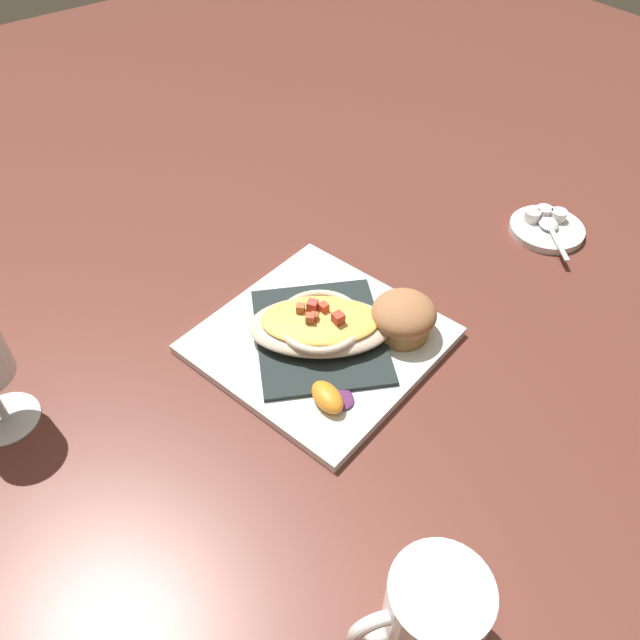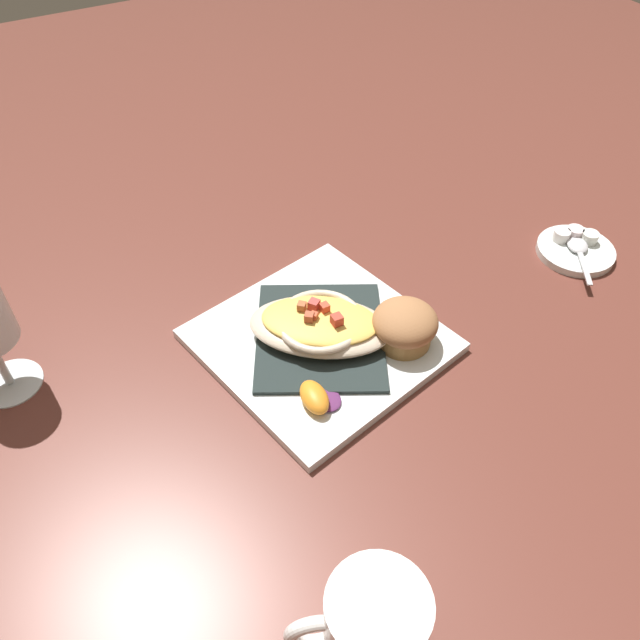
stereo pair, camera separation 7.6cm
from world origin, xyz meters
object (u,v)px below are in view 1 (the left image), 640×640
at_px(square_plate, 320,340).
at_px(creamer_saucer, 547,229).
at_px(creamer_cup_0, 558,215).
at_px(creamer_cup_1, 544,212).
at_px(gratin_dish, 320,324).
at_px(muffin, 404,317).
at_px(coffee_mug, 432,615).
at_px(spoon, 549,226).
at_px(orange_garnish, 329,397).
at_px(creamer_cup_2, 533,216).

bearing_deg(square_plate, creamer_saucer, -93.56).
bearing_deg(creamer_cup_0, creamer_cup_1, 30.01).
bearing_deg(gratin_dish, square_plate, -179.10).
relative_size(muffin, creamer_saucer, 0.73).
relative_size(muffin, creamer_cup_0, 3.33).
bearing_deg(coffee_mug, gratin_dish, -22.16).
height_order(muffin, spoon, muffin).
distance_m(orange_garnish, creamer_cup_0, 0.49).
bearing_deg(creamer_saucer, creamer_cup_1, -34.21).
relative_size(gratin_dish, creamer_cup_0, 8.40).
relative_size(muffin, coffee_mug, 0.69).
bearing_deg(creamer_saucer, spoon, 145.79).
bearing_deg(muffin, gratin_dish, 57.27).
relative_size(gratin_dish, creamer_cup_2, 8.40).
relative_size(creamer_saucer, creamer_cup_0, 4.58).
bearing_deg(creamer_cup_1, spoon, 145.79).
bearing_deg(orange_garnish, creamer_cup_2, -79.54).
xyz_separation_m(coffee_mug, creamer_saucer, (0.30, -0.54, -0.04)).
xyz_separation_m(muffin, creamer_saucer, (0.03, -0.32, -0.03)).
height_order(square_plate, muffin, muffin).
distance_m(orange_garnish, spoon, 0.46).
distance_m(gratin_dish, creamer_cup_2, 0.40).
bearing_deg(creamer_cup_2, coffee_mug, 121.36).
bearing_deg(creamer_cup_2, orange_garnish, 100.46).
relative_size(gratin_dish, orange_garnish, 3.55).
distance_m(creamer_saucer, creamer_cup_1, 0.03).
relative_size(coffee_mug, creamer_cup_0, 4.80).
xyz_separation_m(square_plate, muffin, (-0.06, -0.09, 0.03)).
distance_m(orange_garnish, creamer_cup_1, 0.48).
bearing_deg(square_plate, creamer_cup_2, -90.27).
xyz_separation_m(square_plate, creamer_cup_2, (-0.00, -0.40, 0.01)).
height_order(coffee_mug, creamer_saucer, coffee_mug).
height_order(coffee_mug, spoon, coffee_mug).
bearing_deg(creamer_cup_1, coffee_mug, 120.14).
distance_m(gratin_dish, muffin, 0.10).
distance_m(creamer_cup_0, creamer_cup_2, 0.04).
bearing_deg(creamer_cup_1, orange_garnish, 99.64).
bearing_deg(creamer_cup_1, creamer_cup_2, 81.58).
height_order(spoon, creamer_cup_0, creamer_cup_0).
height_order(square_plate, creamer_cup_2, creamer_cup_2).
bearing_deg(muffin, coffee_mug, 141.15).
height_order(gratin_dish, creamer_cup_0, gratin_dish).
bearing_deg(coffee_mug, creamer_cup_2, -58.64).
bearing_deg(creamer_saucer, gratin_dish, 86.43).
bearing_deg(orange_garnish, spoon, -83.01).
xyz_separation_m(gratin_dish, muffin, (-0.06, -0.09, 0.00)).
xyz_separation_m(muffin, creamer_cup_0, (0.03, -0.35, -0.02)).
height_order(creamer_cup_0, creamer_cup_1, same).
relative_size(creamer_saucer, creamer_cup_1, 4.58).
xyz_separation_m(creamer_cup_1, creamer_cup_2, (0.00, 0.02, 0.00)).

